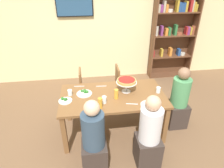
# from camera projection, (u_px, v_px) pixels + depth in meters

# --- Properties ---
(ground_plane) EXTENTS (12.00, 12.00, 0.00)m
(ground_plane) POSITION_uv_depth(u_px,v_px,m) (113.00, 130.00, 3.51)
(ground_plane) COLOR brown
(rear_partition) EXTENTS (8.00, 0.12, 2.80)m
(rear_partition) POSITION_uv_depth(u_px,v_px,m) (100.00, 24.00, 4.72)
(rear_partition) COLOR beige
(rear_partition) RESTS_ON ground_plane
(dining_table) EXTENTS (1.69, 0.92, 0.74)m
(dining_table) POSITION_uv_depth(u_px,v_px,m) (113.00, 100.00, 3.19)
(dining_table) COLOR brown
(dining_table) RESTS_ON ground_plane
(bookshelf) EXTENTS (1.11, 0.30, 2.21)m
(bookshelf) POSITION_uv_depth(u_px,v_px,m) (173.00, 32.00, 4.89)
(bookshelf) COLOR brown
(bookshelf) RESTS_ON ground_plane
(television) EXTENTS (0.83, 0.05, 0.49)m
(television) POSITION_uv_depth(u_px,v_px,m) (74.00, 5.00, 4.36)
(television) COLOR black
(diner_near_right) EXTENTS (0.34, 0.34, 1.15)m
(diner_near_right) POSITION_uv_depth(u_px,v_px,m) (149.00, 136.00, 2.68)
(diner_near_right) COLOR #382D28
(diner_near_right) RESTS_ON ground_plane
(diner_near_left) EXTENTS (0.34, 0.34, 1.15)m
(diner_near_left) POSITION_uv_depth(u_px,v_px,m) (94.00, 142.00, 2.59)
(diner_near_left) COLOR #382D28
(diner_near_left) RESTS_ON ground_plane
(diner_head_east) EXTENTS (0.34, 0.34, 1.15)m
(diner_head_east) POSITION_uv_depth(u_px,v_px,m) (179.00, 102.00, 3.40)
(diner_head_east) COLOR #382D28
(diner_head_east) RESTS_ON ground_plane
(chair_far_right) EXTENTS (0.40, 0.40, 0.87)m
(chair_far_right) POSITION_uv_depth(u_px,v_px,m) (123.00, 84.00, 3.98)
(chair_far_right) COLOR brown
(chair_far_right) RESTS_ON ground_plane
(chair_far_left) EXTENTS (0.40, 0.40, 0.87)m
(chair_far_left) POSITION_uv_depth(u_px,v_px,m) (87.00, 88.00, 3.85)
(chair_far_left) COLOR brown
(chair_far_left) RESTS_ON ground_plane
(deep_dish_pizza_stand) EXTENTS (0.34, 0.34, 0.23)m
(deep_dish_pizza_stand) POSITION_uv_depth(u_px,v_px,m) (127.00, 82.00, 3.15)
(deep_dish_pizza_stand) COLOR silver
(deep_dish_pizza_stand) RESTS_ON dining_table
(salad_plate_near_diner) EXTENTS (0.21, 0.21, 0.06)m
(salad_plate_near_diner) POSITION_uv_depth(u_px,v_px,m) (65.00, 100.00, 2.98)
(salad_plate_near_diner) COLOR white
(salad_plate_near_diner) RESTS_ON dining_table
(salad_plate_far_diner) EXTENTS (0.25, 0.25, 0.07)m
(salad_plate_far_diner) POSITION_uv_depth(u_px,v_px,m) (84.00, 93.00, 3.17)
(salad_plate_far_diner) COLOR white
(salad_plate_far_diner) RESTS_ON dining_table
(salad_plate_spare) EXTENTS (0.25, 0.25, 0.06)m
(salad_plate_spare) POSITION_uv_depth(u_px,v_px,m) (149.00, 104.00, 2.89)
(salad_plate_spare) COLOR white
(salad_plate_spare) RESTS_ON dining_table
(beer_glass_amber_tall) EXTENTS (0.06, 0.06, 0.16)m
(beer_glass_amber_tall) POSITION_uv_depth(u_px,v_px,m) (116.00, 94.00, 3.02)
(beer_glass_amber_tall) COLOR gold
(beer_glass_amber_tall) RESTS_ON dining_table
(beer_glass_amber_short) EXTENTS (0.06, 0.06, 0.16)m
(beer_glass_amber_short) POSITION_uv_depth(u_px,v_px,m) (100.00, 103.00, 2.80)
(beer_glass_amber_short) COLOR gold
(beer_glass_amber_short) RESTS_ON dining_table
(water_glass_clear_near) EXTENTS (0.07, 0.07, 0.09)m
(water_glass_clear_near) POSITION_uv_depth(u_px,v_px,m) (70.00, 93.00, 3.12)
(water_glass_clear_near) COLOR white
(water_glass_clear_near) RESTS_ON dining_table
(water_glass_clear_far) EXTENTS (0.07, 0.07, 0.10)m
(water_glass_clear_far) POSITION_uv_depth(u_px,v_px,m) (158.00, 90.00, 3.19)
(water_glass_clear_far) COLOR white
(water_glass_clear_far) RESTS_ON dining_table
(water_glass_clear_spare) EXTENTS (0.07, 0.07, 0.11)m
(water_glass_clear_spare) POSITION_uv_depth(u_px,v_px,m) (104.00, 100.00, 2.93)
(water_glass_clear_spare) COLOR white
(water_glass_clear_spare) RESTS_ON dining_table
(cutlery_fork_near) EXTENTS (0.18, 0.03, 0.00)m
(cutlery_fork_near) POSITION_uv_depth(u_px,v_px,m) (101.00, 86.00, 3.39)
(cutlery_fork_near) COLOR silver
(cutlery_fork_near) RESTS_ON dining_table
(cutlery_knife_near) EXTENTS (0.18, 0.03, 0.00)m
(cutlery_knife_near) POSITION_uv_depth(u_px,v_px,m) (79.00, 86.00, 3.39)
(cutlery_knife_near) COLOR silver
(cutlery_knife_near) RESTS_ON dining_table
(cutlery_fork_far) EXTENTS (0.18, 0.06, 0.00)m
(cutlery_fork_far) POSITION_uv_depth(u_px,v_px,m) (132.00, 104.00, 2.92)
(cutlery_fork_far) COLOR silver
(cutlery_fork_far) RESTS_ON dining_table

